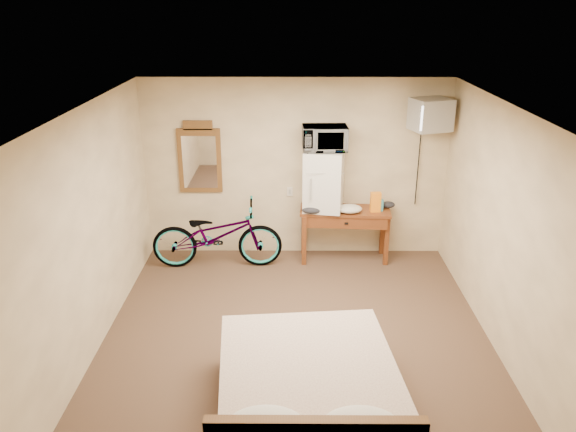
% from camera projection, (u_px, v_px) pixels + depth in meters
% --- Properties ---
extents(room, '(4.60, 4.64, 2.50)m').
position_uv_depth(room, '(297.00, 234.00, 5.65)').
color(room, '#453622').
rests_on(room, ground).
extents(desk, '(1.26, 0.55, 0.75)m').
position_uv_depth(desk, '(345.00, 219.00, 7.74)').
color(desk, brown).
rests_on(desk, floor).
extents(mini_fridge, '(0.58, 0.57, 0.83)m').
position_uv_depth(mini_fridge, '(324.00, 180.00, 7.59)').
color(mini_fridge, silver).
rests_on(mini_fridge, desk).
extents(microwave, '(0.60, 0.41, 0.32)m').
position_uv_depth(microwave, '(325.00, 138.00, 7.38)').
color(microwave, silver).
rests_on(microwave, mini_fridge).
extents(snack_bag, '(0.14, 0.09, 0.27)m').
position_uv_depth(snack_bag, '(375.00, 202.00, 7.59)').
color(snack_bag, orange).
rests_on(snack_bag, desk).
extents(blue_cup, '(0.09, 0.09, 0.16)m').
position_uv_depth(blue_cup, '(380.00, 205.00, 7.65)').
color(blue_cup, '#41B5DF').
rests_on(blue_cup, desk).
extents(cloth_cream, '(0.34, 0.26, 0.11)m').
position_uv_depth(cloth_cream, '(349.00, 209.00, 7.59)').
color(cloth_cream, beige).
rests_on(cloth_cream, desk).
extents(cloth_dark_a, '(0.28, 0.21, 0.11)m').
position_uv_depth(cloth_dark_a, '(312.00, 209.00, 7.57)').
color(cloth_dark_a, black).
rests_on(cloth_dark_a, desk).
extents(cloth_dark_b, '(0.19, 0.16, 0.09)m').
position_uv_depth(cloth_dark_b, '(388.00, 205.00, 7.77)').
color(cloth_dark_b, black).
rests_on(cloth_dark_b, desk).
extents(crt_television, '(0.57, 0.64, 0.41)m').
position_uv_depth(crt_television, '(431.00, 115.00, 7.22)').
color(crt_television, black).
rests_on(crt_television, room).
extents(wall_mirror, '(0.59, 0.04, 1.01)m').
position_uv_depth(wall_mirror, '(200.00, 158.00, 7.71)').
color(wall_mirror, brown).
rests_on(wall_mirror, room).
extents(bicycle, '(1.79, 0.70, 0.93)m').
position_uv_depth(bicycle, '(217.00, 235.00, 7.62)').
color(bicycle, black).
rests_on(bicycle, floor).
extents(bed, '(1.70, 2.14, 0.90)m').
position_uv_depth(bed, '(310.00, 403.00, 4.71)').
color(bed, brown).
rests_on(bed, floor).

